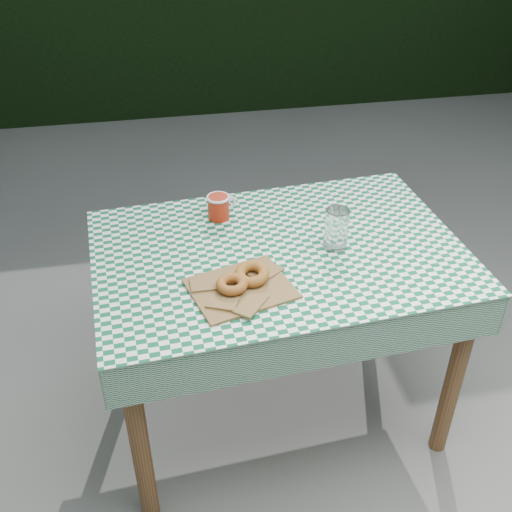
{
  "coord_description": "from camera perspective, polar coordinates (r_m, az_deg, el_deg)",
  "views": [
    {
      "loc": [
        -0.44,
        -1.79,
        1.89
      ],
      "look_at": [
        -0.15,
        -0.25,
        0.79
      ],
      "focal_mm": 43.0,
      "sensor_mm": 36.0,
      "label": 1
    }
  ],
  "objects": [
    {
      "name": "drinking_glass",
      "position": [
        2.0,
        7.49,
        2.52
      ],
      "size": [
        0.1,
        0.1,
        0.14
      ],
      "primitive_type": "cylinder",
      "rotation": [
        0.0,
        0.0,
        0.33
      ],
      "color": "white",
      "rests_on": "tablecloth"
    },
    {
      "name": "bagel_back",
      "position": [
        1.84,
        -0.38,
        -1.67
      ],
      "size": [
        0.15,
        0.15,
        0.03
      ],
      "primitive_type": "torus",
      "rotation": [
        0.0,
        0.0,
        -0.55
      ],
      "color": "#A26721",
      "rests_on": "paper_bag"
    },
    {
      "name": "paper_bag",
      "position": [
        1.83,
        -1.41,
        -2.98
      ],
      "size": [
        0.34,
        0.3,
        0.02
      ],
      "primitive_type": "cube",
      "rotation": [
        0.0,
        0.0,
        0.27
      ],
      "color": "olive",
      "rests_on": "tablecloth"
    },
    {
      "name": "table",
      "position": [
        2.24,
        1.95,
        -7.46
      ],
      "size": [
        1.23,
        0.87,
        0.75
      ],
      "primitive_type": "cube",
      "rotation": [
        0.0,
        0.0,
        0.07
      ],
      "color": "brown",
      "rests_on": "ground"
    },
    {
      "name": "bagel_front",
      "position": [
        1.81,
        -2.26,
        -2.63
      ],
      "size": [
        0.12,
        0.12,
        0.03
      ],
      "primitive_type": "torus",
      "rotation": [
        0.0,
        0.0,
        0.32
      ],
      "color": "#9B4B20",
      "rests_on": "paper_bag"
    },
    {
      "name": "coffee_mug",
      "position": [
        2.15,
        -3.51,
        4.55
      ],
      "size": [
        0.21,
        0.21,
        0.09
      ],
      "primitive_type": null,
      "rotation": [
        0.0,
        0.0,
        0.47
      ],
      "color": "#A11F0A",
      "rests_on": "tablecloth"
    },
    {
      "name": "ground",
      "position": [
        2.65,
        2.35,
        -10.58
      ],
      "size": [
        60.0,
        60.0,
        0.0
      ],
      "primitive_type": "plane",
      "color": "#555550",
      "rests_on": "ground"
    },
    {
      "name": "tablecloth",
      "position": [
        2.01,
        2.17,
        0.5
      ],
      "size": [
        1.26,
        0.89,
        0.01
      ],
      "primitive_type": "cube",
      "rotation": [
        0.0,
        0.0,
        0.07
      ],
      "color": "#0D5330",
      "rests_on": "table"
    }
  ]
}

